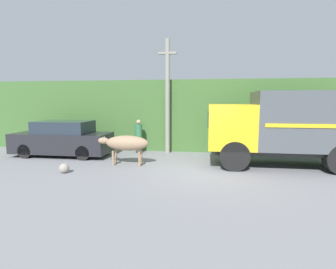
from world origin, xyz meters
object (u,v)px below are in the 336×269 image
utility_pole (167,95)px  brown_cow (126,143)px  cargo_truck (288,125)px  pedestrian_on_hill (139,135)px  roadside_rock (64,168)px  parked_suv (63,139)px

utility_pole → brown_cow: bearing=-115.0°
cargo_truck → pedestrian_on_hill: cargo_truck is taller
cargo_truck → utility_pole: 5.74m
utility_pole → roadside_rock: size_ratio=15.48×
brown_cow → pedestrian_on_hill: bearing=82.4°
cargo_truck → parked_suv: size_ratio=1.32×
cargo_truck → brown_cow: cargo_truck is taller
parked_suv → pedestrian_on_hill: 3.67m
utility_pole → parked_suv: bearing=-163.1°
parked_suv → pedestrian_on_hill: bearing=20.7°
pedestrian_on_hill → parked_suv: bearing=27.5°
cargo_truck → roadside_rock: 8.80m
parked_suv → roadside_rock: parked_suv is taller
parked_suv → roadside_rock: 3.36m
utility_pole → roadside_rock: 6.05m
roadside_rock → cargo_truck: bearing=14.7°
cargo_truck → utility_pole: utility_pole is taller
utility_pole → pedestrian_on_hill: bearing=-169.7°
cargo_truck → brown_cow: 6.57m
cargo_truck → parked_suv: cargo_truck is taller
cargo_truck → brown_cow: size_ratio=2.83×
parked_suv → roadside_rock: bearing=-58.2°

